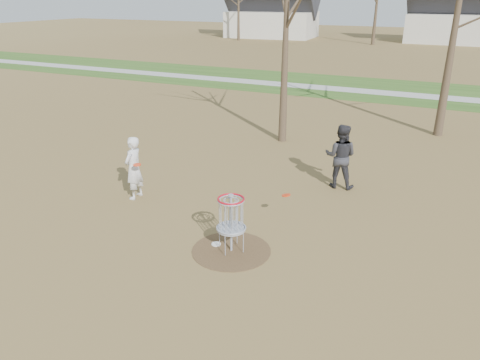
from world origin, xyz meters
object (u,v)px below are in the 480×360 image
disc_grounded (216,244)px  disc_golf_basket (231,214)px  player_throwing (340,156)px  player_standing (134,168)px

disc_grounded → disc_golf_basket: size_ratio=0.16×
player_throwing → disc_grounded: player_throwing is taller
player_standing → disc_grounded: 3.73m
player_throwing → disc_golf_basket: 4.94m
disc_grounded → player_throwing: bearing=70.7°
player_standing → disc_golf_basket: player_standing is taller
player_standing → disc_golf_basket: (3.78, -1.48, 0.02)m
disc_golf_basket → disc_grounded: bearing=169.0°
player_standing → player_throwing: player_throwing is taller
disc_golf_basket → player_standing: bearing=158.6°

